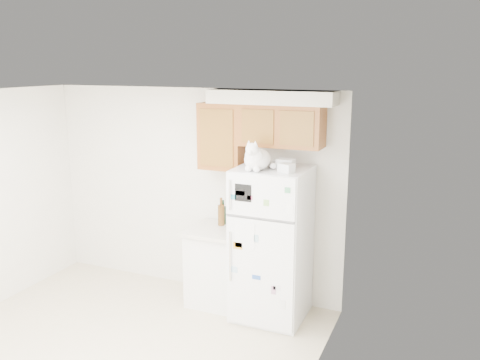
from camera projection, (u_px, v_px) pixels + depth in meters
The scene contains 8 objects.
room_shell at pixel (111, 190), 4.54m from camera, with size 3.84×4.04×2.52m.
refrigerator at pixel (271, 244), 5.55m from camera, with size 0.76×0.78×1.70m.
base_counter at pixel (218, 265), 5.96m from camera, with size 0.64×0.64×0.92m.
cat at pixel (257, 158), 5.22m from camera, with size 0.32×0.47×0.33m.
storage_box_back at pixel (286, 164), 5.33m from camera, with size 0.18×0.13×0.10m, color white.
storage_box_front at pixel (286, 168), 5.14m from camera, with size 0.15×0.11×0.09m, color white.
bottle_green at pixel (223, 212), 5.98m from camera, with size 0.07×0.07×0.29m, color #19381E, non-canonical shape.
bottle_amber at pixel (221, 212), 5.93m from camera, with size 0.08×0.08×0.33m, color #593814, non-canonical shape.
Camera 1 is at (2.91, -3.36, 2.78)m, focal length 38.00 mm.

